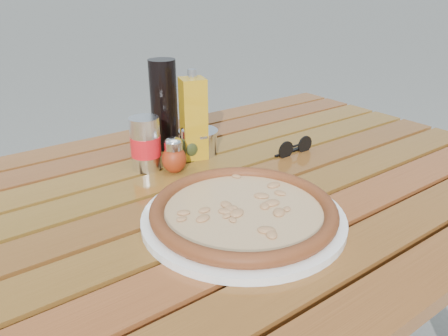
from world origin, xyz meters
TOP-DOWN VIEW (x-y plane):
  - table at (0.00, -0.00)m, footprint 1.40×0.90m
  - plate at (-0.07, -0.13)m, footprint 0.36×0.36m
  - pizza at (-0.07, -0.13)m, footprint 0.35×0.35m
  - pepper_shaker at (-0.06, 0.12)m, footprint 0.06×0.06m
  - oregano_shaker at (0.01, 0.17)m, footprint 0.06×0.06m
  - dark_bottle at (0.00, 0.27)m, footprint 0.08×0.08m
  - soda_can at (-0.10, 0.18)m, footprint 0.09×0.09m
  - olive_oil_cruet at (0.02, 0.17)m, footprint 0.07×0.07m
  - parmesan_tin at (0.04, 0.18)m, footprint 0.12×0.12m
  - sunglasses at (0.23, 0.04)m, footprint 0.11×0.02m

SIDE VIEW (x-z plane):
  - table at x=0.00m, z-range 0.30..1.05m
  - plate at x=-0.07m, z-range 0.75..0.76m
  - sunglasses at x=0.23m, z-range 0.74..0.79m
  - pizza at x=-0.07m, z-range 0.76..0.79m
  - parmesan_tin at x=0.04m, z-range 0.74..0.82m
  - pepper_shaker at x=-0.06m, z-range 0.75..0.83m
  - oregano_shaker at x=0.01m, z-range 0.75..0.83m
  - soda_can at x=-0.10m, z-range 0.75..0.87m
  - olive_oil_cruet at x=0.02m, z-range 0.74..0.95m
  - dark_bottle at x=0.00m, z-range 0.75..0.97m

